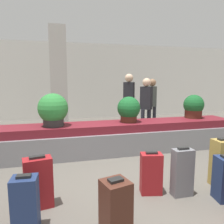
{
  "coord_description": "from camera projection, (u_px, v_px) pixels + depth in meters",
  "views": [
    {
      "loc": [
        -1.22,
        -3.02,
        1.65
      ],
      "look_at": [
        0.0,
        1.73,
        0.93
      ],
      "focal_mm": 35.0,
      "sensor_mm": 36.0,
      "label": 1
    }
  ],
  "objects": [
    {
      "name": "ground_plane",
      "position": [
        139.0,
        186.0,
        3.43
      ],
      "size": [
        18.0,
        18.0,
        0.0
      ],
      "primitive_type": "plane",
      "color": "#59544C"
    },
    {
      "name": "back_wall",
      "position": [
        85.0,
        81.0,
        9.39
      ],
      "size": [
        18.0,
        0.06,
        3.2
      ],
      "color": "silver",
      "rests_on": "ground_plane"
    },
    {
      "name": "carousel",
      "position": [
        112.0,
        138.0,
        5.04
      ],
      "size": [
        6.24,
        0.89,
        0.68
      ],
      "color": "gray",
      "rests_on": "ground_plane"
    },
    {
      "name": "pillar",
      "position": [
        59.0,
        82.0,
        6.47
      ],
      "size": [
        0.48,
        0.48,
        3.2
      ],
      "color": "beige",
      "rests_on": "ground_plane"
    },
    {
      "name": "suitcase_0",
      "position": [
        151.0,
        173.0,
        3.18
      ],
      "size": [
        0.34,
        0.26,
        0.63
      ],
      "rotation": [
        0.0,
        0.0,
        -0.21
      ],
      "color": "maroon",
      "rests_on": "ground_plane"
    },
    {
      "name": "suitcase_2",
      "position": [
        221.0,
        163.0,
        3.4
      ],
      "size": [
        0.27,
        0.26,
        0.77
      ],
      "rotation": [
        0.0,
        0.0,
        -0.03
      ],
      "color": "#A3843D",
      "rests_on": "ground_plane"
    },
    {
      "name": "suitcase_3",
      "position": [
        182.0,
        172.0,
        3.12
      ],
      "size": [
        0.29,
        0.16,
        0.71
      ],
      "rotation": [
        0.0,
        0.0,
        0.0
      ],
      "color": "slate",
      "rests_on": "ground_plane"
    },
    {
      "name": "suitcase_5",
      "position": [
        116.0,
        207.0,
        2.35
      ],
      "size": [
        0.34,
        0.34,
        0.62
      ],
      "rotation": [
        0.0,
        0.0,
        0.26
      ],
      "color": "#472319",
      "rests_on": "ground_plane"
    },
    {
      "name": "suitcase_6",
      "position": [
        38.0,
        183.0,
        2.82
      ],
      "size": [
        0.38,
        0.27,
        0.7
      ],
      "rotation": [
        0.0,
        0.0,
        0.19
      ],
      "color": "maroon",
      "rests_on": "ground_plane"
    },
    {
      "name": "suitcase_8",
      "position": [
        25.0,
        204.0,
        2.37
      ],
      "size": [
        0.29,
        0.24,
        0.65
      ],
      "rotation": [
        0.0,
        0.0,
        -0.08
      ],
      "color": "navy",
      "rests_on": "ground_plane"
    },
    {
      "name": "potted_plant_0",
      "position": [
        53.0,
        110.0,
        4.6
      ],
      "size": [
        0.63,
        0.63,
        0.7
      ],
      "color": "#2D2D2D",
      "rests_on": "carousel"
    },
    {
      "name": "potted_plant_1",
      "position": [
        129.0,
        110.0,
        5.06
      ],
      "size": [
        0.53,
        0.53,
        0.59
      ],
      "color": "#4C2319",
      "rests_on": "carousel"
    },
    {
      "name": "potted_plant_2",
      "position": [
        194.0,
        107.0,
        5.62
      ],
      "size": [
        0.52,
        0.52,
        0.6
      ],
      "color": "#4C2319",
      "rests_on": "carousel"
    },
    {
      "name": "traveler_0",
      "position": [
        129.0,
        97.0,
        6.89
      ],
      "size": [
        0.36,
        0.34,
        1.85
      ],
      "rotation": [
        0.0,
        0.0,
        2.49
      ],
      "color": "#282833",
      "rests_on": "ground_plane"
    },
    {
      "name": "traveler_1",
      "position": [
        146.0,
        102.0,
        6.26
      ],
      "size": [
        0.35,
        0.36,
        1.71
      ],
      "rotation": [
        0.0,
        0.0,
        -0.82
      ],
      "color": "#282833",
      "rests_on": "ground_plane"
    },
    {
      "name": "traveler_2",
      "position": [
        152.0,
        100.0,
        7.05
      ],
      "size": [
        0.31,
        0.32,
        1.69
      ],
      "rotation": [
        0.0,
        0.0,
        -1.58
      ],
      "color": "#282833",
      "rests_on": "ground_plane"
    }
  ]
}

